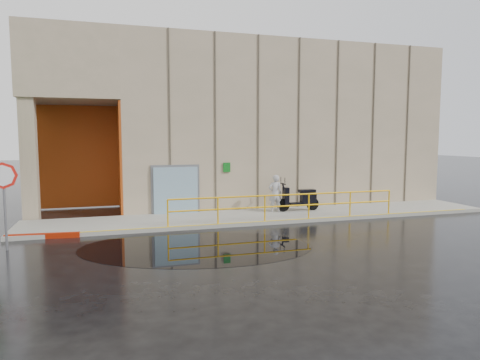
# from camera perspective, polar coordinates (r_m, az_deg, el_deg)

# --- Properties ---
(ground) EXTENTS (120.00, 120.00, 0.00)m
(ground) POSITION_cam_1_polar(r_m,az_deg,el_deg) (13.16, -5.62, -9.41)
(ground) COLOR black
(ground) RESTS_ON ground
(sidewalk) EXTENTS (20.00, 3.00, 0.15)m
(sidewalk) POSITION_cam_1_polar(r_m,az_deg,el_deg) (18.46, 3.92, -4.78)
(sidewalk) COLOR gray
(sidewalk) RESTS_ON ground
(building) EXTENTS (20.00, 10.17, 8.00)m
(building) POSITION_cam_1_polar(r_m,az_deg,el_deg) (24.65, 1.03, 7.49)
(building) COLOR gray
(building) RESTS_ON ground
(guardrail) EXTENTS (9.56, 0.06, 1.03)m
(guardrail) POSITION_cam_1_polar(r_m,az_deg,el_deg) (17.21, 6.31, -3.52)
(guardrail) COLOR #FFB70D
(guardrail) RESTS_ON sidewalk
(person) EXTENTS (0.63, 0.43, 1.64)m
(person) POSITION_cam_1_polar(r_m,az_deg,el_deg) (18.90, 4.71, -1.79)
(person) COLOR #A8A9AD
(person) RESTS_ON sidewalk
(scooter) EXTENTS (1.99, 0.69, 1.53)m
(scooter) POSITION_cam_1_polar(r_m,az_deg,el_deg) (19.28, 7.85, -1.51)
(scooter) COLOR black
(scooter) RESTS_ON sidewalk
(stop_sign) EXTENTS (0.81, 0.13, 2.69)m
(stop_sign) POSITION_cam_1_polar(r_m,az_deg,el_deg) (14.65, -28.99, -0.79)
(stop_sign) COLOR slate
(stop_sign) RESTS_ON ground
(red_curb) EXTENTS (2.41, 0.42, 0.18)m
(red_curb) POSITION_cam_1_polar(r_m,az_deg,el_deg) (16.10, -24.85, -6.80)
(red_curb) COLOR #931904
(red_curb) RESTS_ON ground
(puddle) EXTENTS (8.07, 6.00, 0.01)m
(puddle) POSITION_cam_1_polar(r_m,az_deg,el_deg) (13.58, -5.91, -8.92)
(puddle) COLOR black
(puddle) RESTS_ON ground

